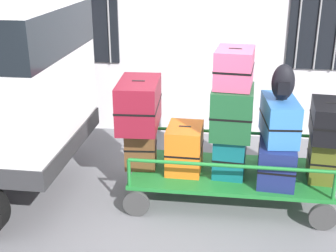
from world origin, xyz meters
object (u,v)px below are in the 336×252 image
(suitcase_midright_middle, at_px, (279,119))
(backpack, at_px, (283,83))
(suitcase_center_bottom, at_px, (230,154))
(suitcase_left_middle, at_px, (139,104))
(suitcase_center_middle, at_px, (232,112))
(suitcase_center_top, at_px, (234,68))
(suitcase_left_bottom, at_px, (141,146))
(suitcase_midright_bottom, at_px, (276,159))
(suitcase_right_bottom, at_px, (324,158))
(suitcase_midleft_bottom, at_px, (185,148))
(luggage_cart, at_px, (228,176))
(suitcase_right_middle, at_px, (330,120))

(suitcase_midright_middle, relative_size, backpack, 1.86)
(suitcase_center_bottom, distance_m, suitcase_midright_middle, 0.76)
(suitcase_left_middle, height_order, suitcase_center_middle, suitcase_left_middle)
(suitcase_center_top, relative_size, backpack, 1.50)
(suitcase_left_bottom, distance_m, suitcase_center_bottom, 1.17)
(suitcase_midright_bottom, xyz_separation_m, suitcase_midright_middle, (0.00, 0.05, 0.51))
(suitcase_center_top, bearing_deg, suitcase_midright_middle, -1.62)
(suitcase_midright_middle, distance_m, backpack, 0.48)
(suitcase_center_middle, distance_m, suitcase_midright_bottom, 0.83)
(suitcase_left_middle, xyz_separation_m, suitcase_right_bottom, (2.33, 0.02, -0.61))
(suitcase_center_middle, distance_m, suitcase_center_top, 0.54)
(backpack, bearing_deg, suitcase_center_bottom, 176.81)
(suitcase_midleft_bottom, bearing_deg, suitcase_center_top, 1.54)
(suitcase_left_middle, distance_m, suitcase_center_middle, 1.17)
(suitcase_center_bottom, bearing_deg, luggage_cart, 90.00)
(suitcase_left_bottom, relative_size, suitcase_center_top, 0.90)
(suitcase_midleft_bottom, relative_size, backpack, 1.39)
(luggage_cart, height_order, suitcase_left_middle, suitcase_left_middle)
(suitcase_left_bottom, height_order, backpack, backpack)
(suitcase_left_middle, xyz_separation_m, suitcase_midright_middle, (1.75, 0.04, -0.13))
(suitcase_midright_bottom, bearing_deg, suitcase_midleft_bottom, 177.37)
(suitcase_center_top, xyz_separation_m, suitcase_midright_middle, (0.58, -0.02, -0.62))
(suitcase_center_bottom, bearing_deg, suitcase_center_top, 90.00)
(suitcase_midleft_bottom, bearing_deg, suitcase_center_bottom, -3.37)
(suitcase_left_bottom, distance_m, suitcase_center_middle, 1.29)
(luggage_cart, height_order, suitcase_left_bottom, suitcase_left_bottom)
(suitcase_midleft_bottom, distance_m, suitcase_center_top, 1.23)
(suitcase_left_middle, bearing_deg, suitcase_right_bottom, 0.46)
(suitcase_midright_bottom, bearing_deg, suitcase_midright_middle, 90.00)
(suitcase_midleft_bottom, xyz_separation_m, suitcase_center_bottom, (0.58, -0.03, -0.03))
(suitcase_left_middle, height_order, suitcase_center_bottom, suitcase_left_middle)
(suitcase_center_middle, xyz_separation_m, suitcase_midright_bottom, (0.58, -0.02, -0.59))
(suitcase_center_top, bearing_deg, suitcase_right_middle, -3.26)
(luggage_cart, distance_m, suitcase_left_middle, 1.50)
(suitcase_midleft_bottom, xyz_separation_m, suitcase_right_bottom, (1.75, -0.02, -0.02))
(luggage_cart, bearing_deg, suitcase_left_bottom, 178.63)
(suitcase_midright_middle, bearing_deg, suitcase_right_bottom, -1.67)
(suitcase_left_middle, xyz_separation_m, suitcase_center_middle, (1.16, 0.00, -0.05))
(suitcase_center_bottom, xyz_separation_m, suitcase_midright_middle, (0.58, 0.03, 0.49))
(suitcase_center_middle, xyz_separation_m, suitcase_right_bottom, (1.16, 0.02, -0.56))
(luggage_cart, height_order, suitcase_midright_bottom, suitcase_midright_bottom)
(suitcase_midleft_bottom, distance_m, suitcase_right_middle, 1.81)
(suitcase_center_top, relative_size, suitcase_midright_middle, 0.81)
(suitcase_midleft_bottom, relative_size, suitcase_midright_bottom, 0.66)
(suitcase_right_bottom, distance_m, suitcase_right_middle, 0.51)
(suitcase_midleft_bottom, xyz_separation_m, suitcase_midright_middle, (1.16, -0.00, 0.46))
(suitcase_midright_bottom, xyz_separation_m, suitcase_right_bottom, (0.58, 0.04, 0.03))
(suitcase_center_bottom, height_order, suitcase_center_middle, suitcase_center_middle)
(suitcase_right_bottom, bearing_deg, suitcase_right_middle, -90.00)
(suitcase_center_bottom, relative_size, suitcase_right_bottom, 0.97)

